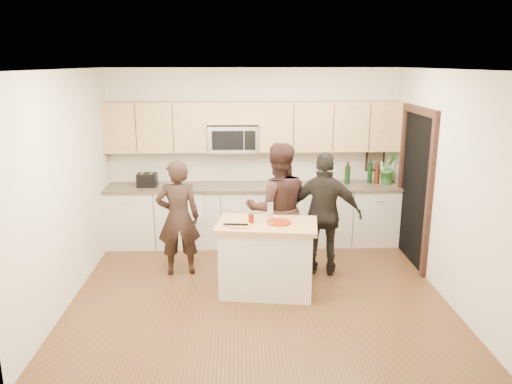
{
  "coord_description": "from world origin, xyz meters",
  "views": [
    {
      "loc": [
        -0.23,
        -5.77,
        2.77
      ],
      "look_at": [
        -0.01,
        0.35,
        1.18
      ],
      "focal_mm": 35.0,
      "sensor_mm": 36.0,
      "label": 1
    }
  ],
  "objects_px": {
    "island": "(267,257)",
    "toaster": "(147,180)",
    "woman_left": "(178,218)",
    "woman_right": "(325,214)",
    "woman_center": "(278,209)"
  },
  "relations": [
    {
      "from": "toaster",
      "to": "woman_center",
      "type": "bearing_deg",
      "value": -29.72
    },
    {
      "from": "island",
      "to": "woman_left",
      "type": "distance_m",
      "value": 1.34
    },
    {
      "from": "island",
      "to": "woman_center",
      "type": "bearing_deg",
      "value": 81.96
    },
    {
      "from": "island",
      "to": "woman_right",
      "type": "bearing_deg",
      "value": 42.53
    },
    {
      "from": "woman_center",
      "to": "island",
      "type": "bearing_deg",
      "value": 69.81
    },
    {
      "from": "toaster",
      "to": "woman_right",
      "type": "relative_size",
      "value": 0.18
    },
    {
      "from": "woman_left",
      "to": "woman_right",
      "type": "height_order",
      "value": "woman_right"
    },
    {
      "from": "woman_center",
      "to": "woman_right",
      "type": "relative_size",
      "value": 1.07
    },
    {
      "from": "woman_left",
      "to": "woman_right",
      "type": "xyz_separation_m",
      "value": [
        1.93,
        -0.06,
        0.05
      ]
    },
    {
      "from": "toaster",
      "to": "island",
      "type": "bearing_deg",
      "value": -44.99
    },
    {
      "from": "woman_center",
      "to": "toaster",
      "type": "bearing_deg",
      "value": -34.04
    },
    {
      "from": "island",
      "to": "toaster",
      "type": "xyz_separation_m",
      "value": [
        -1.73,
        1.73,
        0.59
      ]
    },
    {
      "from": "island",
      "to": "toaster",
      "type": "distance_m",
      "value": 2.52
    },
    {
      "from": "woman_left",
      "to": "woman_right",
      "type": "bearing_deg",
      "value": 171.08
    },
    {
      "from": "woman_right",
      "to": "island",
      "type": "bearing_deg",
      "value": 48.19
    }
  ]
}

